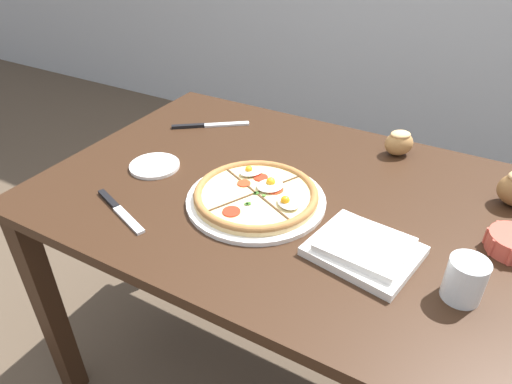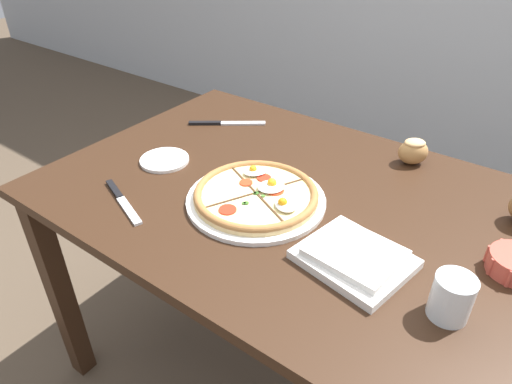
% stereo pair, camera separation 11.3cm
% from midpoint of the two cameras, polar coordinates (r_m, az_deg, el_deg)
% --- Properties ---
extents(ground_plane, '(12.00, 12.00, 0.00)m').
position_cam_midpoint_polar(ground_plane, '(1.73, 2.18, -22.15)').
color(ground_plane, brown).
extents(dining_table, '(1.36, 0.88, 0.78)m').
position_cam_midpoint_polar(dining_table, '(1.24, 2.83, -4.42)').
color(dining_table, '#331E11').
rests_on(dining_table, ground_plane).
extents(pizza, '(0.35, 0.35, 0.05)m').
position_cam_midpoint_polar(pizza, '(1.14, -2.80, -0.55)').
color(pizza, white).
rests_on(pizza, dining_table).
extents(napkin_folded, '(0.25, 0.22, 0.04)m').
position_cam_midpoint_polar(napkin_folded, '(1.00, 10.22, -7.11)').
color(napkin_folded, silver).
rests_on(napkin_folded, dining_table).
extents(bread_piece_near, '(0.11, 0.10, 0.08)m').
position_cam_midpoint_polar(bread_piece_near, '(1.39, 15.25, 5.94)').
color(bread_piece_near, '#B27F47').
rests_on(bread_piece_near, dining_table).
extents(knife_main, '(0.22, 0.17, 0.01)m').
position_cam_midpoint_polar(knife_main, '(1.54, -7.94, 8.23)').
color(knife_main, silver).
rests_on(knife_main, dining_table).
extents(knife_spare, '(0.21, 0.10, 0.01)m').
position_cam_midpoint_polar(knife_spare, '(1.18, -19.39, -2.26)').
color(knife_spare, silver).
rests_on(knife_spare, dining_table).
extents(water_glass, '(0.07, 0.07, 0.09)m').
position_cam_midpoint_polar(water_glass, '(0.94, 21.47, -10.53)').
color(water_glass, white).
rests_on(water_glass, dining_table).
extents(side_saucer, '(0.14, 0.14, 0.01)m').
position_cam_midpoint_polar(side_saucer, '(1.34, -14.96, 3.10)').
color(side_saucer, white).
rests_on(side_saucer, dining_table).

